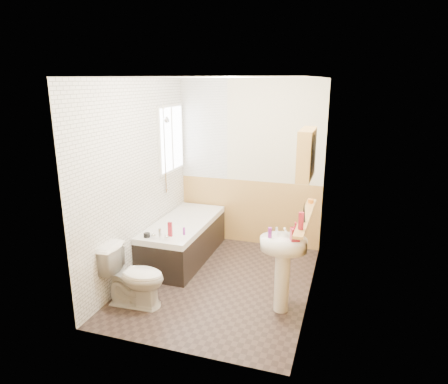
{
  "coord_description": "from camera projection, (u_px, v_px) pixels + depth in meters",
  "views": [
    {
      "loc": [
        1.45,
        -4.33,
        2.47
      ],
      "look_at": [
        0.0,
        0.15,
        1.15
      ],
      "focal_mm": 32.0,
      "sensor_mm": 36.0,
      "label": 1
    }
  ],
  "objects": [
    {
      "name": "pine_shelf",
      "position": [
        306.0,
        216.0,
        4.27
      ],
      "size": [
        0.1,
        1.28,
        0.03
      ],
      "primitive_type": "cube",
      "color": "tan",
      "rests_on": "wall_right"
    },
    {
      "name": "sink",
      "position": [
        283.0,
        259.0,
        4.29
      ],
      "size": [
        0.5,
        0.4,
        0.97
      ],
      "rotation": [
        0.0,
        0.0,
        -0.24
      ],
      "color": "white",
      "rests_on": "floor"
    },
    {
      "name": "wall_left",
      "position": [
        137.0,
        180.0,
        5.05
      ],
      "size": [
        0.02,
        2.8,
        2.5
      ],
      "primitive_type": "cube",
      "color": "beige",
      "rests_on": "ground"
    },
    {
      "name": "bathtub",
      "position": [
        184.0,
        239.0,
        5.69
      ],
      "size": [
        0.7,
        1.63,
        0.7
      ],
      "color": "black",
      "rests_on": "floor"
    },
    {
      "name": "tile_cladding_left",
      "position": [
        139.0,
        180.0,
        5.05
      ],
      "size": [
        0.01,
        2.8,
        2.5
      ],
      "primitive_type": "cube",
      "color": "white",
      "rests_on": "wall_left"
    },
    {
      "name": "soap_bottle",
      "position": [
        295.0,
        236.0,
        4.15
      ],
      "size": [
        0.16,
        0.22,
        0.09
      ],
      "primitive_type": "imported",
      "rotation": [
        0.0,
        0.0,
        0.39
      ],
      "color": "maroon",
      "rests_on": "sink"
    },
    {
      "name": "orange_bottle",
      "position": [
        184.0,
        231.0,
        5.1
      ],
      "size": [
        0.04,
        0.04,
        0.09
      ],
      "primitive_type": "cylinder",
      "rotation": [
        0.0,
        0.0,
        0.26
      ],
      "color": "purple",
      "rests_on": "bathtub"
    },
    {
      "name": "black_jar",
      "position": [
        311.0,
        201.0,
        4.69
      ],
      "size": [
        0.09,
        0.09,
        0.05
      ],
      "primitive_type": "cylinder",
      "rotation": [
        0.0,
        0.0,
        0.28
      ],
      "color": "orange",
      "rests_on": "pine_shelf"
    },
    {
      "name": "medicine_cabinet",
      "position": [
        306.0,
        154.0,
        4.06
      ],
      "size": [
        0.14,
        0.56,
        0.51
      ],
      "color": "tan",
      "rests_on": "wall_right"
    },
    {
      "name": "cream_jar",
      "position": [
        147.0,
        235.0,
        5.02
      ],
      "size": [
        0.1,
        0.1,
        0.05
      ],
      "primitive_type": "cylinder",
      "rotation": [
        0.0,
        0.0,
        -0.24
      ],
      "color": "black",
      "rests_on": "bathtub"
    },
    {
      "name": "toilet",
      "position": [
        134.0,
        276.0,
        4.48
      ],
      "size": [
        0.73,
        0.43,
        0.69
      ],
      "primitive_type": "imported",
      "rotation": [
        0.0,
        0.0,
        1.62
      ],
      "color": "white",
      "rests_on": "floor"
    },
    {
      "name": "blue_gel",
      "position": [
        170.0,
        229.0,
        5.03
      ],
      "size": [
        0.05,
        0.04,
        0.19
      ],
      "primitive_type": "cube",
      "rotation": [
        0.0,
        0.0,
        0.08
      ],
      "color": "maroon",
      "rests_on": "bathtub"
    },
    {
      "name": "foam_can",
      "position": [
        301.0,
        221.0,
        3.84
      ],
      "size": [
        0.05,
        0.05,
        0.17
      ],
      "primitive_type": "cylinder",
      "rotation": [
        0.0,
        0.0,
        -0.03
      ],
      "color": "maroon",
      "rests_on": "pine_shelf"
    },
    {
      "name": "floor",
      "position": [
        220.0,
        282.0,
        5.06
      ],
      "size": [
        2.8,
        2.8,
        0.0
      ],
      "primitive_type": "plane",
      "color": "#302522",
      "rests_on": "ground"
    },
    {
      "name": "wainscot_right",
      "position": [
        310.0,
        257.0,
        4.6
      ],
      "size": [
        0.01,
        2.8,
        1.0
      ],
      "primitive_type": "cube",
      "color": "tan",
      "rests_on": "wall_right"
    },
    {
      "name": "wall_back",
      "position": [
        250.0,
        164.0,
        6.02
      ],
      "size": [
        2.2,
        0.02,
        2.5
      ],
      "primitive_type": "cube",
      "color": "beige",
      "rests_on": "ground"
    },
    {
      "name": "window",
      "position": [
        172.0,
        139.0,
        5.8
      ],
      "size": [
        0.03,
        0.79,
        0.99
      ],
      "color": "white",
      "rests_on": "wall_left"
    },
    {
      "name": "shower_riser",
      "position": [
        165.0,
        142.0,
        5.55
      ],
      "size": [
        0.11,
        0.08,
        1.25
      ],
      "color": "silver",
      "rests_on": "wall_left"
    },
    {
      "name": "clear_bottle",
      "position": [
        270.0,
        233.0,
        4.22
      ],
      "size": [
        0.05,
        0.05,
        0.11
      ],
      "primitive_type": "cylinder",
      "rotation": [
        0.0,
        0.0,
        -0.29
      ],
      "color": "purple",
      "rests_on": "sink"
    },
    {
      "name": "ceiling",
      "position": [
        220.0,
        77.0,
        4.39
      ],
      "size": [
        2.8,
        2.8,
        0.0
      ],
      "primitive_type": "plane",
      "rotation": [
        3.14,
        0.0,
        0.0
      ],
      "color": "white",
      "rests_on": "ground"
    },
    {
      "name": "green_bottle",
      "position": [
        304.0,
        212.0,
        4.04
      ],
      "size": [
        0.06,
        0.06,
        0.21
      ],
      "primitive_type": "cone",
      "rotation": [
        0.0,
        0.0,
        0.42
      ],
      "color": "black",
      "rests_on": "pine_shelf"
    },
    {
      "name": "wall_front",
      "position": [
        168.0,
        227.0,
        3.43
      ],
      "size": [
        2.2,
        0.02,
        2.5
      ],
      "primitive_type": "cube",
      "color": "beige",
      "rests_on": "ground"
    },
    {
      "name": "tile_return_back",
      "position": [
        204.0,
        129.0,
        6.07
      ],
      "size": [
        0.75,
        0.01,
        1.5
      ],
      "primitive_type": "cube",
      "color": "white",
      "rests_on": "wall_back"
    },
    {
      "name": "wainscot_back",
      "position": [
        249.0,
        212.0,
        6.2
      ],
      "size": [
        2.2,
        0.01,
        1.0
      ],
      "primitive_type": "cube",
      "color": "tan",
      "rests_on": "wall_back"
    },
    {
      "name": "wall_right",
      "position": [
        316.0,
        195.0,
        4.39
      ],
      "size": [
        0.02,
        2.8,
        2.5
      ],
      "primitive_type": "cube",
      "color": "beige",
      "rests_on": "ground"
    },
    {
      "name": "wainscot_front",
      "position": [
        172.0,
        303.0,
        3.65
      ],
      "size": [
        2.2,
        0.01,
        1.0
      ],
      "primitive_type": "cube",
      "color": "tan",
      "rests_on": "wall_front"
    }
  ]
}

